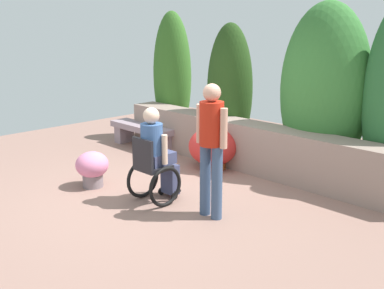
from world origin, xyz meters
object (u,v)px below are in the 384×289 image
person_standing_companion (211,142)px  flower_pot_purple_near (92,167)px  stone_bench (142,132)px  person_in_wheelchair (155,158)px  flower_pot_terracotta_by_wall (213,148)px

person_standing_companion → flower_pot_purple_near: 2.18m
stone_bench → person_standing_companion: (3.30, -1.52, 0.68)m
stone_bench → person_in_wheelchair: bearing=-35.7°
person_in_wheelchair → flower_pot_purple_near: 1.20m
flower_pot_purple_near → stone_bench: bearing=123.0°
person_in_wheelchair → flower_pot_terracotta_by_wall: person_in_wheelchair is taller
person_in_wheelchair → flower_pot_purple_near: person_in_wheelchair is taller
stone_bench → person_standing_companion: 3.69m
stone_bench → person_standing_companion: size_ratio=0.91×
flower_pot_purple_near → flower_pot_terracotta_by_wall: (0.62, 1.98, 0.05)m
stone_bench → flower_pot_purple_near: flower_pot_purple_near is taller
person_standing_companion → flower_pot_purple_near: person_standing_companion is taller
person_standing_companion → flower_pot_terracotta_by_wall: person_standing_companion is taller
stone_bench → flower_pot_purple_near: 2.36m
stone_bench → flower_pot_terracotta_by_wall: 1.91m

